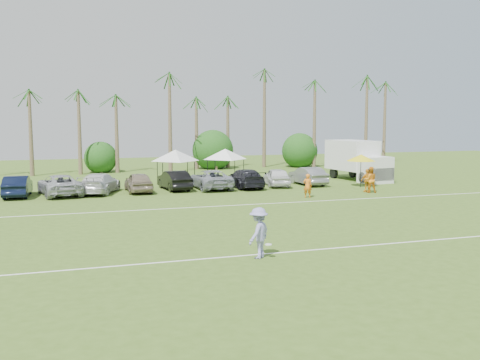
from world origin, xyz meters
name	(u,v)px	position (x,y,z in m)	size (l,w,h in m)	color
ground	(337,262)	(0.00, 0.00, 0.00)	(120.00, 120.00, 0.00)	#3D5B1B
field_lines	(262,223)	(0.00, 8.00, 0.01)	(80.00, 12.10, 0.01)	white
palm_tree_2	(34,79)	(-12.00, 38.00, 9.21)	(2.40, 2.40, 10.90)	brown
palm_tree_3	(78,71)	(-8.00, 38.00, 10.06)	(2.40, 2.40, 11.90)	brown
palm_tree_4	(120,98)	(-4.00, 38.00, 7.48)	(2.40, 2.40, 8.90)	brown
palm_tree_5	(160,90)	(0.00, 38.00, 8.35)	(2.40, 2.40, 9.90)	brown
palm_tree_6	(198,83)	(4.00, 38.00, 9.21)	(2.40, 2.40, 10.90)	brown
palm_tree_7	(234,75)	(8.00, 38.00, 10.06)	(2.40, 2.40, 11.90)	brown
palm_tree_8	(277,100)	(13.00, 38.00, 7.48)	(2.40, 2.40, 8.90)	brown
palm_tree_9	(318,93)	(18.00, 38.00, 8.35)	(2.40, 2.40, 9.90)	brown
palm_tree_10	(358,86)	(23.00, 38.00, 9.21)	(2.40, 2.40, 10.90)	brown
palm_tree_11	(388,80)	(27.00, 38.00, 10.06)	(2.40, 2.40, 11.90)	brown
bush_tree_1	(100,155)	(-6.00, 39.00, 1.80)	(4.00, 4.00, 4.00)	brown
bush_tree_2	(214,152)	(6.00, 39.00, 1.80)	(4.00, 4.00, 4.00)	brown
bush_tree_3	(298,151)	(16.00, 39.00, 1.80)	(4.00, 4.00, 4.00)	brown
sideline_player_a	(308,186)	(6.21, 15.69, 0.82)	(0.60, 0.39, 1.63)	orange
sideline_player_b	(370,180)	(11.68, 16.60, 0.95)	(0.92, 0.72, 1.89)	orange
sideline_player_c	(367,180)	(11.67, 17.02, 0.85)	(0.99, 0.41, 1.69)	orange
box_truck	(358,159)	(15.14, 24.33, 1.86)	(3.16, 6.97, 3.49)	white
canopy_tent_left	(175,150)	(-0.68, 26.74, 2.83)	(4.08, 4.08, 3.30)	black
canopy_tent_right	(225,149)	(3.99, 27.90, 2.77)	(4.00, 4.00, 3.24)	black
market_umbrella	(361,158)	(12.76, 19.78, 2.33)	(2.33, 2.33, 2.59)	black
frisbee_player	(259,233)	(-2.54, 1.50, 0.97)	(1.42, 1.39, 1.95)	#8E8CC7
parked_car_1	(17,186)	(-12.63, 22.29, 0.73)	(1.55, 4.45, 1.47)	black
parked_car_2	(60,185)	(-9.87, 22.12, 0.73)	(2.44, 5.28, 1.47)	#A7A9AE
parked_car_3	(100,183)	(-7.12, 22.39, 0.73)	(2.06, 5.06, 1.47)	silver
parked_car_4	(139,182)	(-4.36, 22.19, 0.73)	(1.73, 4.31, 1.47)	gray
parked_car_5	(174,180)	(-1.61, 22.65, 0.73)	(1.55, 4.45, 1.47)	black
parked_car_6	(210,179)	(1.15, 22.35, 0.73)	(2.44, 5.28, 1.47)	#90959F
parked_car_7	(245,178)	(3.90, 22.24, 0.73)	(2.06, 5.06, 1.47)	black
parked_car_8	(277,177)	(6.66, 22.39, 0.73)	(1.73, 4.31, 1.47)	white
parked_car_9	(308,176)	(9.41, 22.43, 0.73)	(1.55, 4.45, 1.47)	gray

